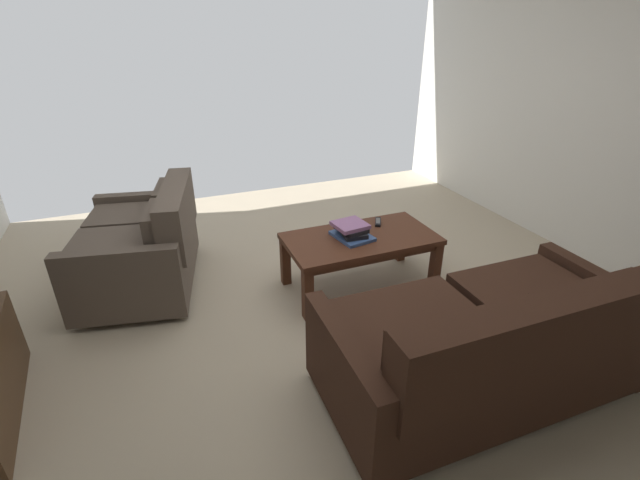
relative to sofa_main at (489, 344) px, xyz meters
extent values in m
cube|color=#B7A88E|center=(0.53, -1.06, -0.36)|extent=(5.09, 5.42, 0.01)
cube|color=silver|center=(-2.01, -1.06, 0.92)|extent=(0.12, 5.42, 2.54)
cylinder|color=black|center=(-0.71, -0.42, -0.33)|extent=(0.05, 0.05, 0.06)
cylinder|color=black|center=(0.69, -0.44, -0.33)|extent=(0.05, 0.05, 0.06)
cylinder|color=black|center=(-0.70, 0.31, -0.33)|extent=(0.05, 0.05, 0.06)
cylinder|color=black|center=(0.71, 0.29, -0.33)|extent=(0.05, 0.05, 0.06)
cube|color=#382116|center=(0.00, -0.06, -0.11)|extent=(1.57, 0.87, 0.38)
cube|color=#382116|center=(-0.39, -0.08, 0.13)|extent=(0.74, 0.76, 0.10)
cube|color=#382116|center=(0.39, -0.09, 0.13)|extent=(0.74, 0.76, 0.10)
cube|color=#382116|center=(0.00, 0.30, 0.25)|extent=(1.56, 0.20, 0.43)
cube|color=#382116|center=(-0.39, 0.20, 0.25)|extent=(0.70, 0.13, 0.30)
cube|color=#382116|center=(0.39, 0.19, 0.25)|extent=(0.70, 0.13, 0.30)
cube|color=#382116|center=(-0.83, -0.05, -0.04)|extent=(0.11, 0.85, 0.54)
cube|color=#382116|center=(0.83, -0.08, -0.04)|extent=(0.11, 0.85, 0.54)
cylinder|color=black|center=(2.00, -2.42, -0.33)|extent=(0.06, 0.06, 0.06)
cylinder|color=black|center=(2.16, -1.62, -0.33)|extent=(0.06, 0.06, 0.06)
cylinder|color=black|center=(1.33, -2.28, -0.33)|extent=(0.06, 0.06, 0.06)
cylinder|color=black|center=(1.49, -1.48, -0.33)|extent=(0.06, 0.06, 0.06)
cube|color=brown|center=(1.75, -1.95, -0.10)|extent=(0.98, 1.12, 0.38)
cube|color=brown|center=(1.72, -2.19, 0.14)|extent=(0.78, 0.59, 0.10)
cube|color=brown|center=(1.81, -1.71, 0.14)|extent=(0.78, 0.59, 0.10)
cube|color=brown|center=(1.41, -1.88, 0.25)|extent=(0.37, 0.99, 0.42)
cube|color=brown|center=(1.47, -2.14, 0.25)|extent=(0.21, 0.45, 0.29)
cube|color=brown|center=(1.57, -1.66, 0.25)|extent=(0.21, 0.45, 0.29)
cube|color=brown|center=(1.64, -2.47, -0.03)|extent=(0.80, 0.26, 0.54)
cube|color=brown|center=(1.85, -1.42, -0.03)|extent=(0.80, 0.26, 0.54)
cube|color=#4C2819|center=(0.13, -1.29, 0.07)|extent=(1.16, 0.60, 0.04)
cube|color=#4C2819|center=(0.13, -1.29, 0.02)|extent=(1.06, 0.54, 0.05)
cube|color=#4C2819|center=(-0.40, -1.55, -0.15)|extent=(0.07, 0.07, 0.40)
cube|color=#4C2819|center=(0.66, -1.55, -0.15)|extent=(0.07, 0.07, 0.40)
cube|color=#4C2819|center=(-0.40, -1.03, -0.15)|extent=(0.07, 0.07, 0.40)
cube|color=#4C2819|center=(0.66, -1.03, -0.15)|extent=(0.07, 0.07, 0.40)
cylinder|color=brown|center=(-0.99, 0.04, -0.08)|extent=(0.04, 0.04, 0.55)
cube|color=#385693|center=(0.20, -1.30, 0.10)|extent=(0.29, 0.33, 0.03)
cube|color=black|center=(0.20, -1.30, 0.13)|extent=(0.20, 0.25, 0.03)
cube|color=black|center=(0.21, -1.31, 0.16)|extent=(0.22, 0.26, 0.03)
cube|color=#996699|center=(0.21, -1.31, 0.19)|extent=(0.26, 0.25, 0.03)
cube|color=black|center=(-0.11, -1.46, 0.10)|extent=(0.12, 0.16, 0.02)
cube|color=#59595B|center=(-0.11, -1.46, 0.11)|extent=(0.08, 0.11, 0.00)
camera|label=1|loc=(1.55, 1.41, 1.57)|focal=24.71mm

